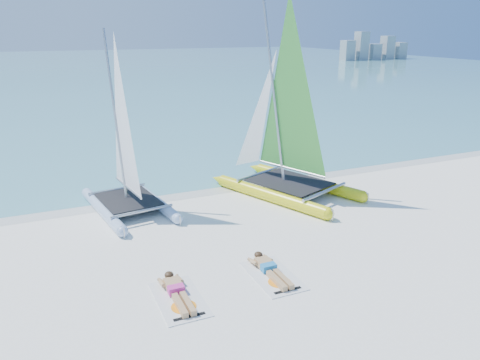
% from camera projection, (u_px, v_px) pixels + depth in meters
% --- Properties ---
extents(ground, '(140.00, 140.00, 0.00)m').
position_uv_depth(ground, '(254.00, 254.00, 12.60)').
color(ground, white).
rests_on(ground, ground).
extents(sea, '(140.00, 115.00, 0.01)m').
position_uv_depth(sea, '(67.00, 69.00, 67.41)').
color(sea, '#6CB0B4').
rests_on(sea, ground).
extents(wet_sand_strip, '(140.00, 1.40, 0.01)m').
position_uv_depth(wet_sand_strip, '(191.00, 191.00, 17.39)').
color(wet_sand_strip, silver).
rests_on(wet_sand_strip, ground).
extents(distant_skyline, '(14.00, 2.00, 5.00)m').
position_uv_depth(distant_skyline, '(373.00, 49.00, 86.43)').
color(distant_skyline, '#90979E').
rests_on(distant_skyline, ground).
extents(catamaran_blue, '(2.71, 4.66, 6.00)m').
position_uv_depth(catamaran_blue, '(124.00, 157.00, 15.17)').
color(catamaran_blue, '#A7BCDC').
rests_on(catamaran_blue, ground).
extents(catamaran_yellow, '(4.41, 5.95, 7.34)m').
position_uv_depth(catamaran_yellow, '(279.00, 130.00, 16.80)').
color(catamaran_yellow, '#F7F81A').
rests_on(catamaran_yellow, ground).
extents(towel_a, '(1.00, 1.85, 0.02)m').
position_uv_depth(towel_a, '(179.00, 299.00, 10.50)').
color(towel_a, silver).
rests_on(towel_a, ground).
extents(sunbather_a, '(0.37, 1.73, 0.26)m').
position_uv_depth(sunbather_a, '(177.00, 291.00, 10.64)').
color(sunbather_a, tan).
rests_on(sunbather_a, towel_a).
extents(towel_b, '(1.00, 1.85, 0.02)m').
position_uv_depth(towel_b, '(273.00, 276.00, 11.49)').
color(towel_b, silver).
rests_on(towel_b, ground).
extents(sunbather_b, '(0.37, 1.73, 0.26)m').
position_uv_depth(sunbather_b, '(269.00, 268.00, 11.62)').
color(sunbather_b, tan).
rests_on(sunbather_b, towel_b).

